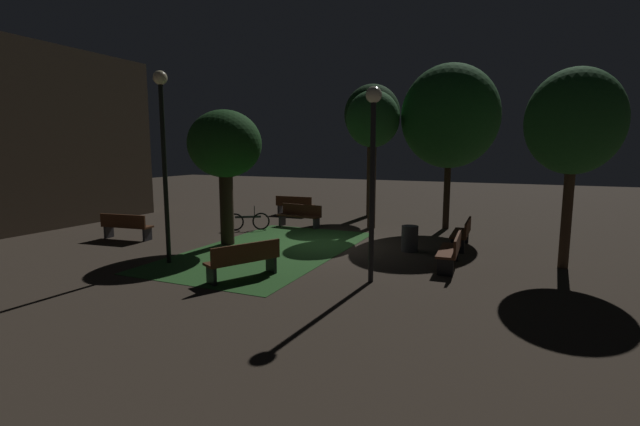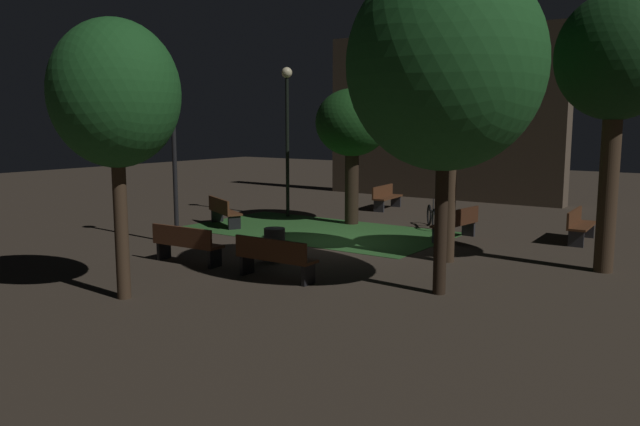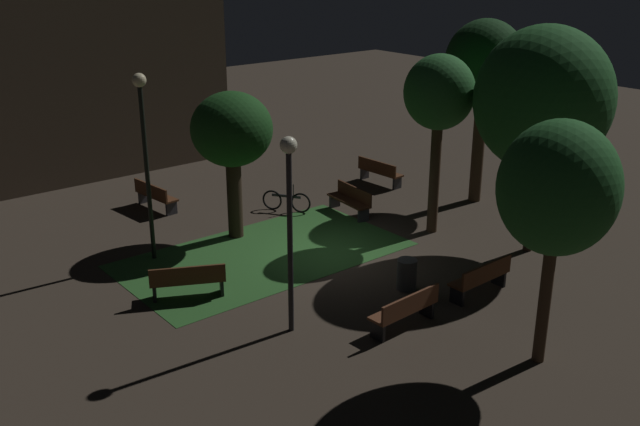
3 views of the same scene
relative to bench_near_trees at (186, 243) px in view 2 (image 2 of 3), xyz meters
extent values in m
plane|color=#3D3328|center=(1.30, 4.24, -0.48)|extent=(60.00, 60.00, 0.00)
cube|color=#2D6028|center=(-0.09, 5.34, -0.48)|extent=(7.74, 4.29, 0.01)
cube|color=brown|center=(0.00, 0.08, -0.03)|extent=(1.82, 0.56, 0.06)
cube|color=brown|center=(0.01, -0.13, 0.20)|extent=(1.80, 0.14, 0.40)
cube|color=black|center=(-0.80, 0.04, -0.27)|extent=(0.10, 0.39, 0.42)
cube|color=black|center=(0.80, 0.11, -0.27)|extent=(0.10, 0.39, 0.42)
cube|color=#512D19|center=(2.60, 0.08, -0.03)|extent=(1.81, 0.51, 0.06)
cube|color=#512D19|center=(2.60, -0.13, 0.20)|extent=(1.80, 0.09, 0.40)
cube|color=black|center=(1.80, 0.06, -0.27)|extent=(0.09, 0.39, 0.42)
cube|color=black|center=(3.40, 0.09, -0.27)|extent=(0.09, 0.39, 0.42)
cube|color=#512D19|center=(-2.95, 4.41, -0.03)|extent=(1.82, 1.25, 0.06)
cube|color=#512D19|center=(-3.05, 4.23, 0.20)|extent=(1.63, 0.88, 0.40)
cube|color=black|center=(-3.67, 4.78, -0.27)|extent=(0.25, 0.38, 0.42)
cube|color=black|center=(-2.24, 4.05, -0.27)|extent=(0.25, 0.38, 0.42)
cube|color=#422314|center=(3.86, 6.31, -0.03)|extent=(0.69, 1.84, 0.06)
cube|color=#422314|center=(4.06, 6.28, 0.20)|extent=(0.27, 1.79, 0.40)
cube|color=#2D2D33|center=(3.76, 5.51, -0.27)|extent=(0.39, 0.12, 0.42)
cube|color=#2D2D33|center=(3.95, 7.10, -0.27)|extent=(0.39, 0.12, 0.42)
cube|color=#512D19|center=(-0.60, 10.60, -0.03)|extent=(0.66, 1.84, 0.06)
cube|color=#512D19|center=(-0.81, 10.58, 0.20)|extent=(0.25, 1.80, 0.40)
cube|color=#2D2D33|center=(-0.68, 11.40, -0.27)|extent=(0.39, 0.12, 0.42)
cube|color=#2D2D33|center=(-0.52, 9.81, -0.27)|extent=(0.39, 0.12, 0.42)
cube|color=#512D19|center=(6.82, 7.96, -0.03)|extent=(0.57, 1.82, 0.06)
cube|color=#512D19|center=(6.61, 7.95, 0.20)|extent=(0.15, 1.80, 0.40)
cube|color=#2D2D33|center=(6.78, 8.76, -0.27)|extent=(0.39, 0.10, 0.42)
cube|color=#2D2D33|center=(6.86, 7.17, -0.27)|extent=(0.39, 0.10, 0.42)
cylinder|color=#2D2116|center=(0.08, 7.00, 0.81)|extent=(0.44, 0.44, 2.57)
ellipsoid|color=#194719|center=(0.08, 7.00, 2.73)|extent=(2.30, 2.30, 2.11)
cylinder|color=#423021|center=(1.18, -2.65, 1.06)|extent=(0.25, 0.25, 3.09)
ellipsoid|color=#1E5623|center=(1.18, -2.65, 3.24)|extent=(2.30, 2.30, 2.62)
cylinder|color=#2D2116|center=(5.82, 0.97, 1.15)|extent=(0.24, 0.24, 3.26)
ellipsoid|color=#1E5623|center=(5.82, 0.97, 3.77)|extent=(3.60, 3.60, 3.84)
cylinder|color=#423021|center=(8.00, 4.67, 1.47)|extent=(0.40, 0.40, 3.90)
ellipsoid|color=#143816|center=(8.00, 4.67, 4.11)|extent=(2.50, 2.50, 2.66)
cylinder|color=#423021|center=(4.82, 3.65, 1.33)|extent=(0.31, 0.31, 3.62)
ellipsoid|color=#28662D|center=(4.82, 3.65, 3.69)|extent=(2.01, 2.01, 2.12)
cylinder|color=black|center=(-2.00, 1.54, 1.56)|extent=(0.12, 0.12, 4.07)
sphere|color=#F2EDCC|center=(-2.00, 1.54, 3.74)|extent=(0.36, 0.36, 0.36)
cylinder|color=black|center=(-2.53, 7.05, 1.87)|extent=(0.12, 0.12, 4.70)
sphere|color=#F4E5B2|center=(-2.53, 7.05, 4.37)|extent=(0.36, 0.36, 0.36)
cylinder|color=#4C4C4C|center=(1.46, 1.41, -0.09)|extent=(0.50, 0.50, 0.77)
torus|color=black|center=(2.22, 8.18, -0.15)|extent=(0.42, 0.58, 0.66)
torus|color=black|center=(2.76, 7.37, -0.15)|extent=(0.42, 0.58, 0.66)
cube|color=#232328|center=(2.49, 7.77, 0.03)|extent=(0.57, 0.83, 0.08)
cylinder|color=#232328|center=(2.63, 7.57, 0.25)|extent=(0.03, 0.03, 0.40)
cube|color=brown|center=(-0.52, 14.95, 2.99)|extent=(10.40, 0.80, 6.93)
camera|label=1|loc=(-11.61, -1.40, 2.57)|focal=25.00mm
camera|label=2|loc=(10.62, -9.82, 2.75)|focal=35.34mm
camera|label=3|loc=(-10.44, -9.85, 7.51)|focal=40.71mm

